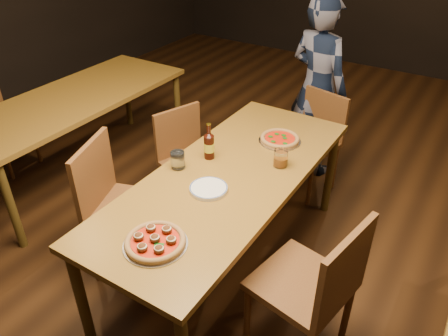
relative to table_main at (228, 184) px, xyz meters
The scene contains 15 objects.
ground 0.68m from the table_main, ahead, with size 9.00×9.00×0.00m, color black.
table_main is the anchor object (origin of this frame).
table_left 1.73m from the table_main, 169.99° to the left, with size 0.80×2.00×0.75m.
chair_main_nw 0.66m from the table_main, 148.06° to the right, with size 0.45×0.45×0.97m, color maroon, non-canonical shape.
chair_main_sw 0.72m from the table_main, 145.42° to the left, with size 0.40×0.40×0.86m, color maroon, non-canonical shape.
chair_main_e 0.75m from the table_main, 26.33° to the right, with size 0.45×0.45×0.97m, color maroon, non-canonical shape.
chair_end 1.17m from the table_main, 86.53° to the left, with size 0.41×0.41×0.87m, color maroon, non-canonical shape.
chair_nbr_left 2.38m from the table_main, behind, with size 0.38×0.38×0.81m, color maroon, non-canonical shape.
pizza_meatball 0.72m from the table_main, 87.81° to the right, with size 0.32×0.32×0.06m.
pizza_margherita 0.54m from the table_main, 81.05° to the left, with size 0.28×0.28×0.04m.
plate_stack 0.22m from the table_main, 92.07° to the right, with size 0.22×0.22×0.02m, color white.
beer_bottle 0.27m from the table_main, 154.81° to the left, with size 0.07×0.07×0.24m.
water_glass 0.34m from the table_main, 161.00° to the right, with size 0.09×0.09×0.11m, color white.
amber_glass 0.36m from the table_main, 48.49° to the left, with size 0.09×0.09×0.11m, color #AC5913.
diner 1.49m from the table_main, 91.35° to the left, with size 0.57×0.37×1.55m, color black.
Camera 1 is at (1.15, -1.87, 2.21)m, focal length 35.00 mm.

